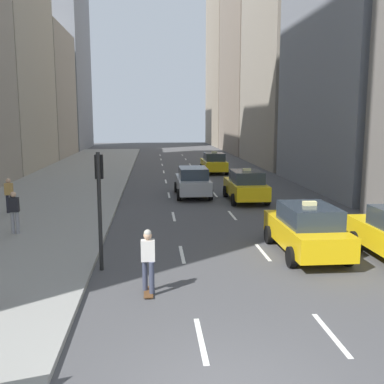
# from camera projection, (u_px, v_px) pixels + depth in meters

# --- Properties ---
(sidewalk_left) EXTENTS (8.00, 66.00, 0.15)m
(sidewalk_left) POSITION_uv_depth(u_px,v_px,m) (74.00, 180.00, 33.33)
(sidewalk_left) COLOR gray
(sidewalk_left) RESTS_ON ground
(lane_markings) EXTENTS (5.72, 56.00, 0.01)m
(lane_markings) POSITION_uv_depth(u_px,v_px,m) (209.00, 187.00, 30.25)
(lane_markings) COLOR white
(lane_markings) RESTS_ON ground
(building_row_right) EXTENTS (6.00, 77.35, 36.13)m
(building_row_right) POSITION_uv_depth(u_px,v_px,m) (272.00, 21.00, 48.54)
(building_row_right) COLOR slate
(building_row_right) RESTS_ON ground
(taxi_lead) EXTENTS (2.02, 4.40, 1.87)m
(taxi_lead) POSITION_uv_depth(u_px,v_px,m) (214.00, 163.00, 37.83)
(taxi_lead) COLOR yellow
(taxi_lead) RESTS_ON ground
(taxi_second) EXTENTS (2.02, 4.40, 1.87)m
(taxi_second) POSITION_uv_depth(u_px,v_px,m) (306.00, 229.00, 15.16)
(taxi_second) COLOR yellow
(taxi_second) RESTS_ON ground
(taxi_fourth) EXTENTS (2.02, 4.40, 1.87)m
(taxi_fourth) POSITION_uv_depth(u_px,v_px,m) (246.00, 186.00, 24.96)
(taxi_fourth) COLOR yellow
(taxi_fourth) RESTS_ON ground
(sedan_black_near) EXTENTS (2.02, 4.56, 1.74)m
(sedan_black_near) POSITION_uv_depth(u_px,v_px,m) (193.00, 181.00, 26.54)
(sedan_black_near) COLOR #9EA0A5
(sedan_black_near) RESTS_ON ground
(skateboarder) EXTENTS (0.36, 0.80, 1.75)m
(skateboarder) POSITION_uv_depth(u_px,v_px,m) (148.00, 259.00, 11.68)
(skateboarder) COLOR brown
(skateboarder) RESTS_ON ground
(pedestrian_mid_block) EXTENTS (0.36, 0.22, 1.65)m
(pedestrian_mid_block) POSITION_uv_depth(u_px,v_px,m) (14.00, 210.00, 17.31)
(pedestrian_mid_block) COLOR gray
(pedestrian_mid_block) RESTS_ON sidewalk_left
(pedestrian_far_walking) EXTENTS (0.36, 0.22, 1.65)m
(pedestrian_far_walking) POSITION_uv_depth(u_px,v_px,m) (9.00, 194.00, 21.12)
(pedestrian_far_walking) COLOR #23232D
(pedestrian_far_walking) RESTS_ON sidewalk_left
(traffic_light_pole) EXTENTS (0.24, 0.42, 3.60)m
(traffic_light_pole) POSITION_uv_depth(u_px,v_px,m) (99.00, 192.00, 13.40)
(traffic_light_pole) COLOR black
(traffic_light_pole) RESTS_ON ground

